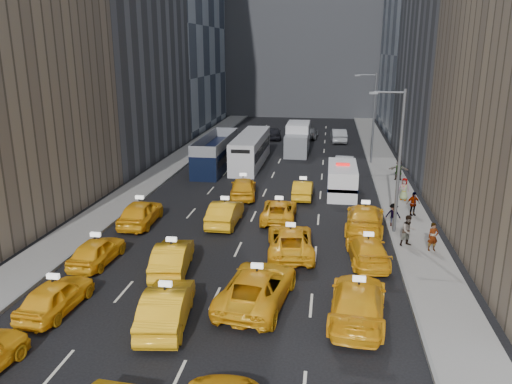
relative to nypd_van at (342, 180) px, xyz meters
The scene contains 36 objects.
ground 21.55m from the nypd_van, 106.66° to the right, with size 160.00×160.00×0.00m, color black.
sidewalk_west 17.27m from the nypd_van, 165.26° to the left, with size 3.00×90.00×0.15m, color gray.
sidewalk_east 6.25m from the nypd_van, 45.36° to the left, with size 3.00×90.00×0.15m, color gray.
curb_west 15.87m from the nypd_van, 163.93° to the left, with size 0.15×90.00×0.18m, color slate.
curb_east 5.35m from the nypd_van, 56.70° to the left, with size 0.15×90.00×0.18m, color slate.
streetlight_near 9.88m from the nypd_van, 70.72° to the right, with size 2.15×0.22×9.00m.
streetlight_far 12.37m from the nypd_van, 75.18° to the left, with size 2.15×0.22×9.00m.
taxi_4 24.46m from the nypd_van, 121.78° to the right, with size 1.74×4.32×1.47m, color #FFB015.
taxi_5 22.46m from the nypd_van, 109.95° to the right, with size 1.75×5.01×1.65m, color #FFB015.
taxi_6 19.23m from the nypd_van, 102.45° to the right, with size 2.73×5.93×1.65m, color #FFB015.
taxi_7 19.48m from the nypd_van, 89.00° to the right, with size 2.33×5.72×1.66m, color #FFB015.
taxi_8 20.60m from the nypd_van, 130.49° to the right, with size 1.72×4.27×1.45m, color #FFB015.
taxi_9 18.41m from the nypd_van, 119.36° to the right, with size 1.67×4.78×1.57m, color #FFB015.
taxi_10 13.13m from the nypd_van, 103.69° to the right, with size 2.53×5.48×1.52m, color #FFB015.
taxi_11 13.41m from the nypd_van, 85.02° to the right, with size 1.98×4.87×1.41m, color #FFB015.
taxi_12 16.27m from the nypd_van, 144.97° to the right, with size 1.97×4.89×1.67m, color #FFB015.
taxi_13 11.51m from the nypd_van, 132.59° to the right, with size 1.70×4.86×1.60m, color #FFB015.
taxi_14 8.30m from the nypd_van, 121.59° to the right, with size 2.23×4.84×1.35m, color #FFB015.
taxi_15 8.36m from the nypd_van, 80.97° to the right, with size 2.33×5.74×1.67m, color #FFB015.
taxi_16 7.96m from the nypd_van, 164.38° to the right, with size 1.92×4.78×1.63m, color #FFB015.
taxi_17 3.46m from the nypd_van, 151.84° to the right, with size 1.47×4.21×1.39m, color #FFB015.
nypd_van is the anchor object (origin of this frame).
double_decker 14.02m from the nypd_van, 148.67° to the left, with size 3.15×10.88×3.12m.
city_bus 12.93m from the nypd_van, 133.45° to the left, with size 2.78×11.80×3.03m.
box_truck 16.48m from the nypd_van, 106.32° to the left, with size 2.75×7.24×3.26m.
misc_car_0 7.71m from the nypd_van, 87.31° to the left, with size 1.67×4.79×1.58m, color #9C9FA3.
misc_car_1 21.12m from the nypd_van, 123.53° to the left, with size 2.34×5.08×1.41m, color black.
misc_car_2 25.93m from the nypd_van, 98.16° to the left, with size 2.00×4.92×1.43m, color slate.
misc_car_3 25.58m from the nypd_van, 108.78° to the left, with size 1.82×4.52×1.54m, color black.
misc_car_4 23.42m from the nypd_van, 89.99° to the left, with size 1.76×5.04×1.66m, color #94979B.
pedestrian_0 12.51m from the nypd_van, 66.89° to the right, with size 0.60×0.40×1.66m, color gray.
pedestrian_1 11.53m from the nypd_van, 71.72° to the right, with size 0.90×0.49×1.85m, color gray.
pedestrian_2 8.23m from the nypd_van, 67.47° to the right, with size 0.98×0.41×1.52m, color gray.
pedestrian_3 7.05m from the nypd_van, 47.63° to the right, with size 0.99×0.45×1.68m, color gray.
pedestrian_4 4.88m from the nypd_van, 18.46° to the right, with size 0.84×0.46×1.72m, color gray.
pedestrian_5 6.83m from the nypd_van, 43.05° to the left, with size 1.68×0.48×1.81m, color gray.
Camera 1 is at (5.00, -18.59, 11.28)m, focal length 35.00 mm.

